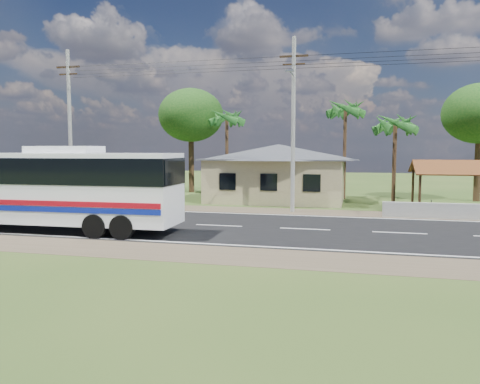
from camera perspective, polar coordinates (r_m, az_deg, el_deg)
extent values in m
plane|color=#294318|center=(24.57, -2.59, -4.15)|extent=(120.00, 120.00, 0.00)
cube|color=black|center=(24.57, -2.59, -4.12)|extent=(120.00, 10.00, 0.02)
cube|color=brown|center=(30.79, 0.85, -2.23)|extent=(120.00, 3.00, 0.01)
cube|color=brown|center=(18.55, -8.36, -7.26)|extent=(120.00, 3.00, 0.01)
cube|color=silver|center=(29.06, 0.04, -2.64)|extent=(120.00, 0.15, 0.01)
cube|color=silver|center=(20.18, -6.41, -6.16)|extent=(120.00, 0.15, 0.01)
cube|color=silver|center=(24.57, -2.59, -4.09)|extent=(120.00, 0.15, 0.01)
cube|color=tan|center=(36.80, 4.66, 1.46)|extent=(10.00, 8.00, 3.20)
cube|color=#4C4F54|center=(36.73, 4.68, 4.03)|extent=(10.60, 8.60, 0.10)
pyramid|color=#4C4F54|center=(36.72, 4.70, 5.83)|extent=(12.40, 10.00, 1.20)
cube|color=black|center=(33.51, -1.52, 1.28)|extent=(1.20, 0.08, 1.20)
cube|color=black|center=(32.84, 3.53, 1.20)|extent=(1.20, 0.08, 1.20)
cube|color=black|center=(32.43, 8.75, 1.10)|extent=(1.20, 0.08, 1.20)
cylinder|color=#362313|center=(30.30, 21.06, -0.24)|extent=(0.16, 0.16, 2.60)
cylinder|color=#362313|center=(33.86, 20.31, 0.32)|extent=(0.16, 0.16, 2.60)
cube|color=brown|center=(31.26, 25.19, 2.71)|extent=(5.20, 2.28, 0.90)
cube|color=brown|center=(33.42, 24.46, 2.87)|extent=(5.20, 2.28, 0.90)
cube|color=#362313|center=(32.33, 24.83, 3.41)|extent=(5.20, 0.12, 0.12)
cube|color=#9E9E99|center=(29.50, 23.78, -2.13)|extent=(7.00, 0.30, 0.90)
cylinder|color=#9E9E99|center=(35.82, -20.02, 7.31)|extent=(0.26, 0.26, 11.00)
cube|color=#362313|center=(36.26, -20.24, 14.11)|extent=(1.80, 0.12, 0.12)
cube|color=#362313|center=(36.18, -20.21, 13.33)|extent=(1.40, 0.10, 0.10)
cylinder|color=#9E9E99|center=(30.04, 6.50, 8.05)|extent=(0.26, 0.26, 11.00)
cube|color=#362313|center=(30.56, 6.59, 16.13)|extent=(1.80, 0.12, 0.12)
cube|color=#362313|center=(30.46, 6.58, 15.21)|extent=(1.40, 0.10, 0.10)
cylinder|color=gray|center=(29.37, 6.30, 14.20)|extent=(0.08, 2.00, 0.08)
cube|color=gray|center=(28.39, 6.03, 14.52)|extent=(0.50, 0.18, 0.12)
cylinder|color=black|center=(32.52, -8.05, 15.09)|extent=(16.00, 0.02, 0.02)
cylinder|color=black|center=(30.48, 21.25, 15.46)|extent=(15.00, 0.02, 0.02)
cylinder|color=#47301E|center=(34.35, 18.28, 3.29)|extent=(0.28, 0.28, 6.00)
cylinder|color=#47301E|center=(38.75, 12.63, 4.73)|extent=(0.28, 0.28, 7.50)
cylinder|color=#47301E|center=(40.73, -1.61, 4.51)|extent=(0.28, 0.28, 7.00)
cylinder|color=#47301E|center=(43.87, -5.96, 3.85)|extent=(0.50, 0.50, 5.95)
ellipsoid|color=#103A0F|center=(43.97, -6.01, 9.30)|extent=(6.00, 6.00, 4.92)
cylinder|color=#47301E|center=(40.30, 27.00, 2.95)|extent=(0.50, 0.50, 5.60)
ellipsoid|color=#103A0F|center=(40.37, 27.23, 8.51)|extent=(5.60, 5.60, 4.59)
cube|color=white|center=(24.68, -22.61, 0.55)|extent=(13.35, 3.13, 3.32)
cube|color=black|center=(24.63, -22.68, 2.47)|extent=(13.41, 3.20, 1.22)
cube|color=#A00916|center=(23.60, -24.51, -1.20)|extent=(13.06, 0.40, 0.24)
cube|color=navy|center=(23.63, -24.49, -1.87)|extent=(13.06, 0.40, 0.24)
cube|color=white|center=(23.99, -20.59, 4.86)|extent=(3.37, 1.86, 0.33)
cylinder|color=black|center=(22.02, -17.26, -4.01)|extent=(1.12, 0.42, 1.11)
cylinder|color=black|center=(24.24, -14.28, -3.11)|extent=(1.12, 0.42, 1.11)
cylinder|color=black|center=(21.40, -14.15, -4.20)|extent=(1.12, 0.42, 1.11)
cylinder|color=black|center=(23.68, -11.41, -3.24)|extent=(1.12, 0.42, 1.11)
imported|color=black|center=(30.04, 21.30, -1.82)|extent=(1.94, 0.77, 1.00)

